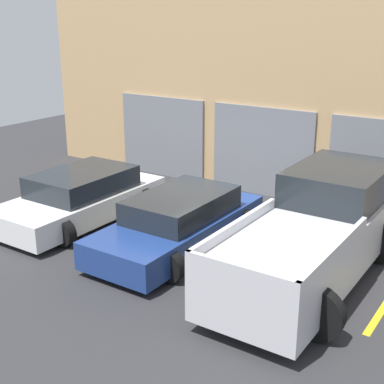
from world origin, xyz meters
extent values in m
plane|color=#2D2D30|center=(0.00, 0.00, 0.00)|extent=(28.00, 28.00, 0.00)
cube|color=tan|center=(0.00, 3.30, 2.73)|extent=(15.54, 0.60, 5.47)
cube|color=slate|center=(-3.55, 2.96, 1.20)|extent=(2.95, 0.08, 2.40)
cube|color=slate|center=(-0.20, 2.96, 1.20)|extent=(2.95, 0.08, 2.40)
cube|color=silver|center=(2.87, -1.21, 0.73)|extent=(1.82, 5.23, 0.99)
cube|color=#1E2328|center=(2.87, 0.23, 1.56)|extent=(1.67, 2.35, 0.67)
cube|color=silver|center=(2.00, -2.39, 1.32)|extent=(0.08, 2.88, 0.18)
cube|color=silver|center=(3.74, -2.39, 1.32)|extent=(0.08, 2.88, 0.18)
cube|color=silver|center=(2.87, -3.78, 1.32)|extent=(1.82, 0.08, 0.18)
cylinder|color=black|center=(2.07, 0.41, 0.44)|extent=(0.88, 0.22, 0.88)
cylinder|color=black|center=(3.67, 0.41, 0.44)|extent=(0.88, 0.22, 0.88)
cylinder|color=black|center=(2.07, -2.83, 0.44)|extent=(0.88, 0.22, 0.88)
cylinder|color=black|center=(3.67, -2.83, 0.44)|extent=(0.88, 0.22, 0.88)
cube|color=white|center=(-2.87, -1.21, 0.42)|extent=(1.82, 4.29, 0.56)
cube|color=#1E2328|center=(-2.87, -1.10, 0.95)|extent=(1.60, 2.36, 0.50)
cylinder|color=black|center=(-3.67, 0.12, 0.30)|extent=(0.61, 0.22, 0.61)
cylinder|color=black|center=(-2.07, 0.12, 0.30)|extent=(0.61, 0.22, 0.61)
cylinder|color=black|center=(-3.67, -2.54, 0.30)|extent=(0.61, 0.22, 0.61)
cylinder|color=black|center=(-2.07, -2.54, 0.30)|extent=(0.61, 0.22, 0.61)
cube|color=navy|center=(0.00, -1.21, 0.42)|extent=(1.71, 4.37, 0.56)
cube|color=#1E2328|center=(0.00, -1.10, 0.93)|extent=(1.51, 2.40, 0.48)
cylinder|color=black|center=(-0.75, 0.15, 0.31)|extent=(0.62, 0.22, 0.62)
cylinder|color=black|center=(0.75, 0.15, 0.31)|extent=(0.62, 0.22, 0.62)
cylinder|color=black|center=(-0.75, -2.56, 0.31)|extent=(0.62, 0.22, 0.62)
cylinder|color=black|center=(0.75, -2.56, 0.31)|extent=(0.62, 0.22, 0.62)
cube|color=gold|center=(-4.31, -1.21, 0.00)|extent=(0.12, 2.20, 0.01)
cube|color=gold|center=(-1.44, -1.21, 0.00)|extent=(0.12, 2.20, 0.01)
cube|color=gold|center=(1.44, -1.21, 0.00)|extent=(0.12, 2.20, 0.01)
camera|label=1|loc=(6.05, -9.72, 4.70)|focal=50.00mm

